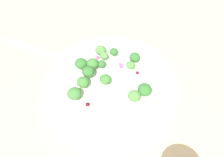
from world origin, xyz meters
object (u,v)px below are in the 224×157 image
Objects in this scene: plate at (112,84)px; broccoli_floret_1 at (145,90)px; broccoli_floret_0 at (81,64)px; fork at (37,49)px; broccoli_floret_2 at (104,56)px.

broccoli_floret_1 reaches higher than plate.
fork is at bearing -133.01° from broccoli_floret_0.
broccoli_floret_0 is 1.46× the size of broccoli_floret_2.
broccoli_floret_2 is at bearing -175.97° from plate.
broccoli_floret_0 is at bearing -74.42° from broccoli_floret_2.
broccoli_floret_0 reaches higher than plate.
broccoli_floret_1 is at bearing 49.68° from plate.
broccoli_floret_0 is at bearing 46.99° from fork.
broccoli_floret_0 is 5.65cm from broccoli_floret_2.
broccoli_floret_1 is 0.18× the size of fork.
broccoli_floret_0 is at bearing -131.25° from plate.
broccoli_floret_1 is at bearing 48.16° from fork.
broccoli_floret_0 reaches higher than fork.
broccoli_floret_0 is 14.07cm from fork.
broccoli_floret_0 is 0.18× the size of fork.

